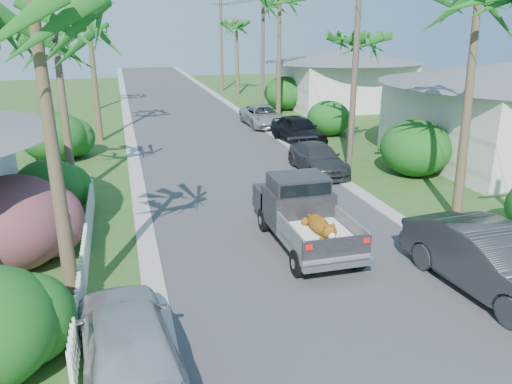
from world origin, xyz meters
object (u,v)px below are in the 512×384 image
object	(u,v)px
pickup_truck	(301,210)
parked_car_ln	(127,339)
parked_car_rn	(490,261)
palm_l_d	(89,25)
utility_pole_c	(263,52)
parked_car_rf	(298,130)
house_right_near	(501,117)
utility_pole_b	(355,68)
utility_pole_d	(221,44)
palm_r_d	(237,22)
palm_r_b	(357,36)
parked_car_rm	(318,159)
palm_l_b	(54,34)
parked_car_rd	(263,116)
house_right_far	(343,81)

from	to	relation	value
pickup_truck	parked_car_ln	size ratio (longest dim) A/B	1.16
parked_car_rn	palm_l_d	size ratio (longest dim) A/B	0.66
parked_car_rn	utility_pole_c	size ratio (longest dim) A/B	0.56
parked_car_rf	utility_pole_c	size ratio (longest dim) A/B	0.50
parked_car_ln	house_right_near	size ratio (longest dim) A/B	0.49
parked_car_ln	palm_l_d	distance (m)	34.05
parked_car_rf	utility_pole_b	distance (m)	6.74
palm_l_d	utility_pole_d	distance (m)	15.19
parked_car_rn	palm_l_d	distance (m)	34.77
parked_car_ln	palm_r_d	bearing A→B (deg)	-112.12
palm_r_b	utility_pole_d	bearing A→B (deg)	92.05
utility_pole_c	parked_car_rn	bearing A→B (deg)	-93.71
parked_car_rn	parked_car_rm	distance (m)	11.27
parked_car_rf	palm_l_b	world-z (taller)	palm_l_b
utility_pole_d	parked_car_rf	bearing A→B (deg)	-91.40
utility_pole_b	parked_car_rm	bearing A→B (deg)	-166.04
pickup_truck	palm_r_d	world-z (taller)	palm_r_d
pickup_truck	house_right_near	bearing A→B (deg)	27.17
parked_car_rf	palm_r_d	xyz separation A→B (m)	(1.50, 21.50, 5.97)
parked_car_ln	utility_pole_c	size ratio (longest dim) A/B	0.49
pickup_truck	palm_l_d	xyz separation A→B (m)	(-6.88, 28.48, 5.43)
utility_pole_b	palm_r_b	bearing A→B (deg)	63.43
palm_l_b	palm_r_b	size ratio (longest dim) A/B	1.03
parked_car_rd	palm_r_b	xyz separation A→B (m)	(2.19, -8.81, 5.28)
parked_car_rn	utility_pole_d	size ratio (longest dim) A/B	0.56
palm_l_b	palm_r_d	bearing A→B (deg)	64.59
palm_r_d	palm_l_d	bearing A→B (deg)	-155.22
parked_car_rm	house_right_far	distance (m)	19.78
palm_l_d	palm_r_b	world-z (taller)	palm_l_d
parked_car_rf	parked_car_ln	size ratio (longest dim) A/B	1.01
parked_car_rd	palm_r_d	world-z (taller)	palm_r_d
parked_car_rf	utility_pole_c	world-z (taller)	utility_pole_c
parked_car_rd	palm_l_b	world-z (taller)	palm_l_b
pickup_truck	utility_pole_b	bearing A→B (deg)	55.07
pickup_truck	palm_l_b	xyz separation A→B (m)	(-7.18, 6.48, 5.14)
parked_car_rd	parked_car_rf	bearing A→B (deg)	-84.54
pickup_truck	utility_pole_b	size ratio (longest dim) A/B	0.57
pickup_truck	parked_car_ln	world-z (taller)	pickup_truck
palm_r_b	utility_pole_b	xyz separation A→B (m)	(-1.00, -2.00, -1.35)
parked_car_rf	house_right_near	distance (m)	10.41
parked_car_rn	utility_pole_d	world-z (taller)	utility_pole_d
parked_car_rm	parked_car_rf	xyz separation A→B (m)	(1.21, 5.95, 0.13)
parked_car_rf	palm_r_d	distance (m)	22.36
utility_pole_c	utility_pole_b	bearing A→B (deg)	-90.00
palm_l_b	house_right_far	size ratio (longest dim) A/B	0.82
house_right_far	utility_pole_d	xyz separation A→B (m)	(-7.40, 13.00, 2.48)
parked_car_rm	palm_r_b	world-z (taller)	palm_r_b
parked_car_rf	palm_r_b	bearing A→B (deg)	-72.66
palm_l_b	utility_pole_d	distance (m)	33.42
parked_car_rn	palm_l_b	distance (m)	16.03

